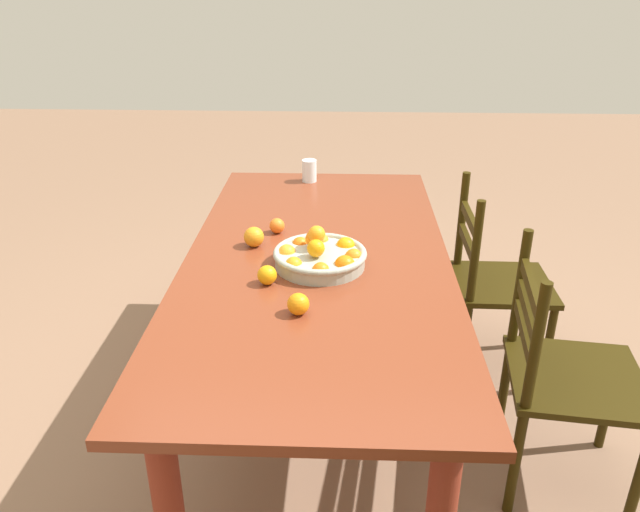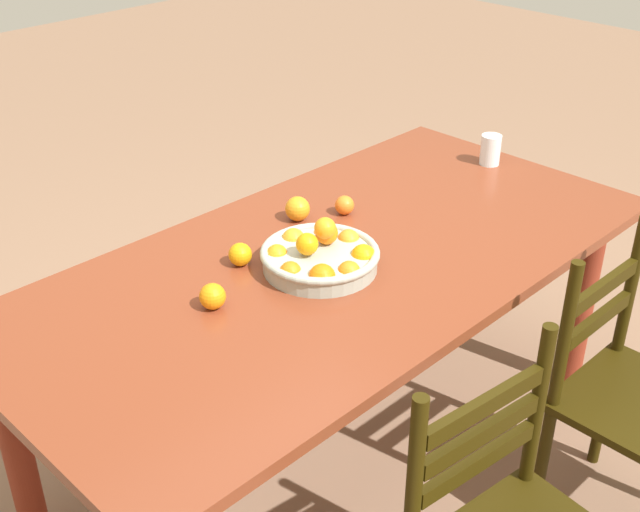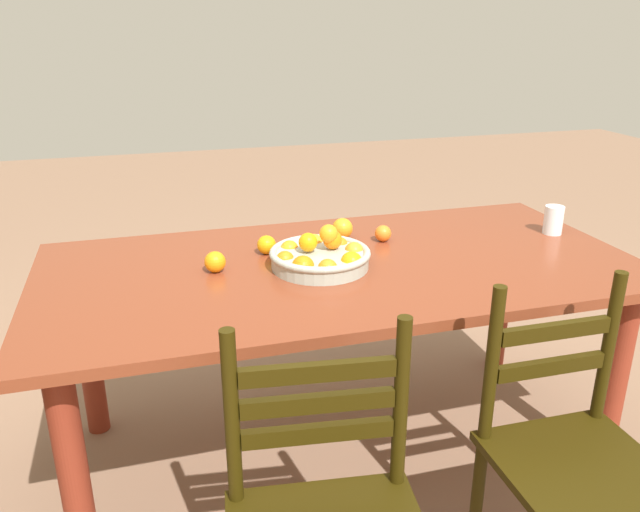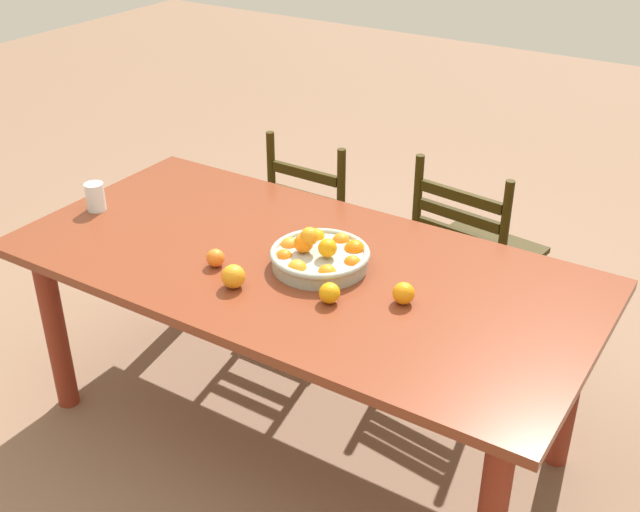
# 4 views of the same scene
# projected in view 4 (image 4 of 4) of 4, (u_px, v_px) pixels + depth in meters

# --- Properties ---
(ground_plane) EXTENTS (12.00, 12.00, 0.00)m
(ground_plane) POSITION_uv_depth(u_px,v_px,m) (301.00, 429.00, 3.08)
(ground_plane) COLOR #83624B
(dining_table) EXTENTS (2.04, 0.99, 0.75)m
(dining_table) POSITION_uv_depth(u_px,v_px,m) (299.00, 287.00, 2.76)
(dining_table) COLOR brown
(dining_table) RESTS_ON ground
(chair_near_window) EXTENTS (0.42, 0.42, 0.91)m
(chair_near_window) POSITION_uv_depth(u_px,v_px,m) (323.00, 228.00, 3.62)
(chair_near_window) COLOR black
(chair_near_window) RESTS_ON ground
(chair_by_cabinet) EXTENTS (0.51, 0.51, 0.91)m
(chair_by_cabinet) POSITION_uv_depth(u_px,v_px,m) (473.00, 257.00, 3.35)
(chair_by_cabinet) COLOR black
(chair_by_cabinet) RESTS_ON ground
(fruit_bowl) EXTENTS (0.34, 0.34, 0.14)m
(fruit_bowl) POSITION_uv_depth(u_px,v_px,m) (320.00, 256.00, 2.66)
(fruit_bowl) COLOR #9FA798
(fruit_bowl) RESTS_ON dining_table
(orange_loose_0) EXTENTS (0.07, 0.07, 0.07)m
(orange_loose_0) POSITION_uv_depth(u_px,v_px,m) (404.00, 293.00, 2.46)
(orange_loose_0) COLOR orange
(orange_loose_0) RESTS_ON dining_table
(orange_loose_1) EXTENTS (0.06, 0.06, 0.06)m
(orange_loose_1) POSITION_uv_depth(u_px,v_px,m) (215.00, 258.00, 2.67)
(orange_loose_1) COLOR orange
(orange_loose_1) RESTS_ON dining_table
(orange_loose_2) EXTENTS (0.08, 0.08, 0.08)m
(orange_loose_2) POSITION_uv_depth(u_px,v_px,m) (233.00, 276.00, 2.54)
(orange_loose_2) COLOR orange
(orange_loose_2) RESTS_ON dining_table
(orange_loose_3) EXTENTS (0.07, 0.07, 0.07)m
(orange_loose_3) POSITION_uv_depth(u_px,v_px,m) (330.00, 293.00, 2.47)
(orange_loose_3) COLOR orange
(orange_loose_3) RESTS_ON dining_table
(drinking_glass) EXTENTS (0.07, 0.07, 0.11)m
(drinking_glass) POSITION_uv_depth(u_px,v_px,m) (95.00, 197.00, 3.04)
(drinking_glass) COLOR silver
(drinking_glass) RESTS_ON dining_table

